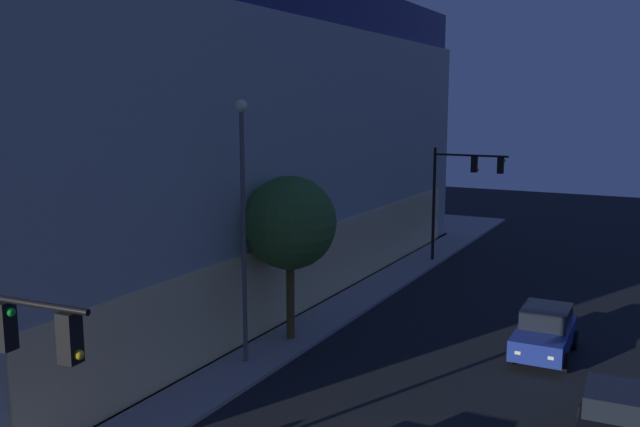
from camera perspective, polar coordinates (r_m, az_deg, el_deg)
name	(u,v)px	position (r m, az deg, el deg)	size (l,w,h in m)	color
modern_building	(140,138)	(37.32, -14.82, 6.15)	(37.88, 22.21, 15.17)	#4C4C51
traffic_light_far_corner	(460,182)	(39.81, 11.67, 2.60)	(0.35, 4.33, 6.64)	black
street_lamp_sidewalk	(243,204)	(23.73, -6.47, 0.82)	(0.44, 0.44, 9.29)	#565656
sidewalk_tree	(290,223)	(26.18, -2.54, -0.82)	(3.63, 3.63, 6.44)	brown
car_black	(614,421)	(20.76, 23.39, -15.68)	(4.13, 2.10, 1.65)	black
car_blue	(545,332)	(27.02, 18.30, -9.39)	(4.26, 2.14, 1.80)	navy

